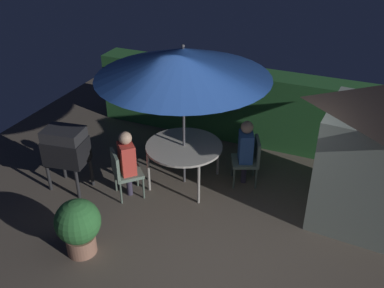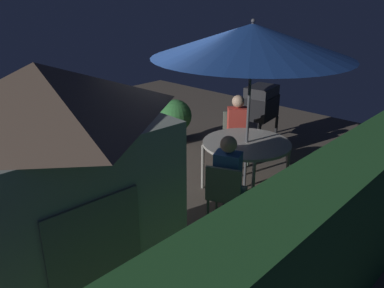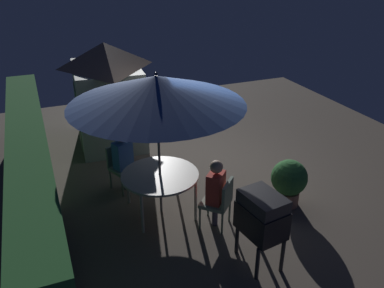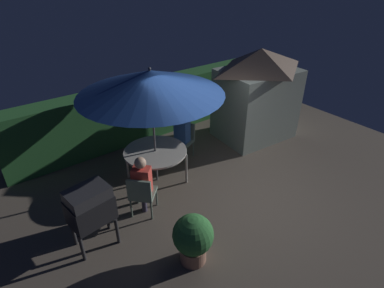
% 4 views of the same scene
% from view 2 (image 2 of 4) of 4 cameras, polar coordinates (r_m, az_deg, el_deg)
% --- Properties ---
extents(ground_plane, '(11.00, 11.00, 0.00)m').
position_cam_2_polar(ground_plane, '(6.82, -7.08, -4.96)').
color(ground_plane, brown).
extents(hedge_backdrop, '(7.45, 0.64, 1.53)m').
position_cam_2_polar(hedge_backdrop, '(4.64, 22.09, -9.27)').
color(hedge_backdrop, '#28602D').
rests_on(hedge_backdrop, ground).
extents(garden_shed, '(2.20, 1.72, 2.45)m').
position_cam_2_polar(garden_shed, '(3.87, -19.30, -6.94)').
color(garden_shed, gray).
rests_on(garden_shed, ground).
extents(patio_table, '(1.37, 1.37, 0.78)m').
position_cam_2_polar(patio_table, '(6.26, 7.79, -0.22)').
color(patio_table, '#B2ADA3').
rests_on(patio_table, ground).
extents(patio_umbrella, '(2.89, 2.89, 2.61)m').
position_cam_2_polar(patio_umbrella, '(5.87, 8.58, 14.38)').
color(patio_umbrella, '#4C4C51').
rests_on(patio_umbrella, ground).
extents(bbq_grill, '(0.77, 0.60, 1.20)m').
position_cam_2_polar(bbq_grill, '(8.16, 9.82, 5.72)').
color(bbq_grill, black).
rests_on(bbq_grill, ground).
extents(chair_near_shed, '(0.65, 0.65, 0.90)m').
position_cam_2_polar(chair_near_shed, '(7.37, 6.31, 1.52)').
color(chair_near_shed, slate).
rests_on(chair_near_shed, ground).
extents(chair_far_side, '(0.61, 0.60, 0.90)m').
position_cam_2_polar(chair_far_side, '(5.29, 4.77, -6.71)').
color(chair_far_side, slate).
rests_on(chair_far_side, ground).
extents(potted_plant_by_shed, '(0.67, 0.67, 0.91)m').
position_cam_2_polar(potted_plant_by_shed, '(8.19, -2.38, 3.58)').
color(potted_plant_by_shed, '#936651').
rests_on(potted_plant_by_shed, ground).
extents(person_in_red, '(0.41, 0.41, 1.26)m').
position_cam_2_polar(person_in_red, '(7.20, 6.48, 3.26)').
color(person_in_red, '#CC3D33').
rests_on(person_in_red, ground).
extents(person_in_blue, '(0.35, 0.41, 1.26)m').
position_cam_2_polar(person_in_blue, '(5.25, 5.12, -3.76)').
color(person_in_blue, '#3866B2').
rests_on(person_in_blue, ground).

